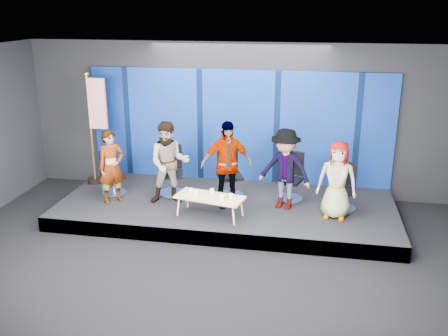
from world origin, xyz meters
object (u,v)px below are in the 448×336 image
(panelist_d, at_px, (285,169))
(panelist_e, at_px, (337,180))
(panelist_b, at_px, (169,163))
(mug_e, at_px, (231,196))
(chair_d, at_px, (290,184))
(chair_c, at_px, (229,181))
(mug_c, at_px, (212,191))
(chair_b, at_px, (172,178))
(panelist_c, at_px, (226,164))
(coffee_table, at_px, (210,198))
(chair_e, at_px, (344,194))
(mug_a, at_px, (191,190))
(mug_b, at_px, (196,194))
(chair_a, at_px, (112,180))
(flag_stand, at_px, (96,126))
(mug_d, at_px, (222,198))
(panelist_a, at_px, (112,167))

(panelist_d, height_order, panelist_e, panelist_d)
(panelist_b, distance_m, mug_e, 1.56)
(panelist_b, height_order, panelist_d, panelist_b)
(chair_d, relative_size, panelist_d, 0.62)
(chair_c, relative_size, mug_c, 10.87)
(chair_b, distance_m, panelist_c, 1.47)
(chair_d, distance_m, coffee_table, 1.91)
(chair_e, bearing_deg, mug_a, -158.05)
(coffee_table, relative_size, mug_b, 14.27)
(panelist_c, xyz_separation_m, mug_b, (-0.49, -0.63, -0.43))
(panelist_e, bearing_deg, mug_c, -165.50)
(coffee_table, height_order, mug_b, mug_b)
(panelist_e, bearing_deg, coffee_table, -162.25)
(chair_b, bearing_deg, chair_a, 175.29)
(chair_d, distance_m, mug_a, 2.19)
(panelist_c, height_order, flag_stand, flag_stand)
(chair_e, bearing_deg, mug_d, -148.10)
(chair_c, xyz_separation_m, coffee_table, (-0.20, -1.10, 0.01))
(mug_d, bearing_deg, mug_b, 168.94)
(chair_d, bearing_deg, panelist_e, -23.53)
(panelist_e, distance_m, mug_c, 2.44)
(panelist_b, xyz_separation_m, mug_b, (0.70, -0.58, -0.41))
(panelist_d, bearing_deg, mug_d, -126.52)
(panelist_c, xyz_separation_m, panelist_d, (1.18, 0.09, -0.06))
(panelist_a, bearing_deg, mug_b, -56.75)
(chair_b, bearing_deg, panelist_b, -93.17)
(chair_b, bearing_deg, mug_a, -68.80)
(mug_a, xyz_separation_m, mug_d, (0.69, -0.28, 0.01))
(panelist_b, xyz_separation_m, panelist_e, (3.39, -0.15, -0.10))
(chair_a, bearing_deg, chair_e, -44.36)
(panelist_a, relative_size, chair_d, 1.51)
(mug_a, bearing_deg, chair_a, 160.91)
(chair_b, height_order, panelist_d, panelist_d)
(panelist_e, bearing_deg, chair_c, 170.98)
(mug_c, height_order, mug_e, mug_c)
(coffee_table, bearing_deg, flag_stand, 154.88)
(mug_e, bearing_deg, chair_d, 48.28)
(mug_c, bearing_deg, panelist_c, 65.25)
(panelist_b, xyz_separation_m, panelist_c, (1.19, 0.05, 0.03))
(panelist_a, bearing_deg, chair_b, -13.02)
(chair_e, bearing_deg, panelist_b, -166.34)
(panelist_b, relative_size, flag_stand, 0.67)
(panelist_a, relative_size, mug_e, 17.01)
(panelist_c, height_order, panelist_d, panelist_c)
(chair_c, relative_size, panelist_c, 0.62)
(panelist_d, distance_m, mug_c, 1.54)
(chair_e, relative_size, mug_b, 9.52)
(mug_c, bearing_deg, panelist_d, 21.43)
(panelist_b, height_order, panelist_e, panelist_b)
(chair_b, relative_size, mug_e, 11.81)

